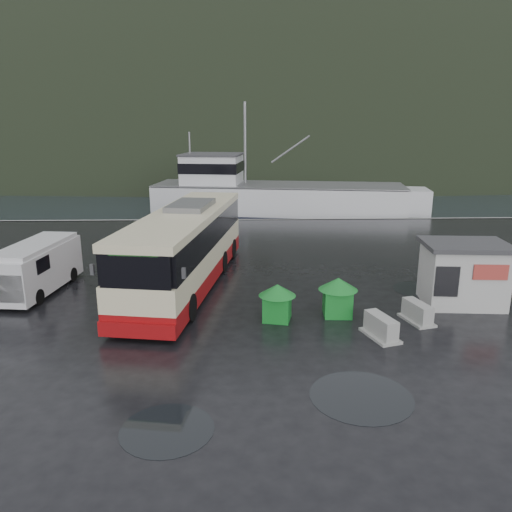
{
  "coord_description": "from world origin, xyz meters",
  "views": [
    {
      "loc": [
        1.28,
        -19.6,
        7.63
      ],
      "look_at": [
        1.95,
        2.37,
        1.7
      ],
      "focal_mm": 35.0,
      "sensor_mm": 36.0,
      "label": 1
    }
  ],
  "objects_px": {
    "coach_bus": "(187,284)",
    "dome_tent": "(150,325)",
    "white_van": "(40,292)",
    "jersey_barrier_b": "(416,321)",
    "jersey_barrier_a": "(380,337)",
    "waste_bin_left": "(277,320)",
    "waste_bin_right": "(337,315)",
    "fishing_trawler": "(278,206)",
    "ticket_kiosk": "(460,304)"
  },
  "relations": [
    {
      "from": "coach_bus",
      "to": "dome_tent",
      "type": "height_order",
      "value": "coach_bus"
    },
    {
      "from": "white_van",
      "to": "jersey_barrier_b",
      "type": "distance_m",
      "value": 16.79
    },
    {
      "from": "coach_bus",
      "to": "jersey_barrier_a",
      "type": "xyz_separation_m",
      "value": [
        7.69,
        -6.39,
        0.0
      ]
    },
    {
      "from": "waste_bin_left",
      "to": "jersey_barrier_a",
      "type": "height_order",
      "value": "waste_bin_left"
    },
    {
      "from": "waste_bin_left",
      "to": "waste_bin_right",
      "type": "distance_m",
      "value": 2.52
    },
    {
      "from": "jersey_barrier_b",
      "to": "fishing_trawler",
      "type": "xyz_separation_m",
      "value": [
        -3.38,
        28.22,
        0.0
      ]
    },
    {
      "from": "waste_bin_left",
      "to": "fishing_trawler",
      "type": "height_order",
      "value": "fishing_trawler"
    },
    {
      "from": "white_van",
      "to": "waste_bin_left",
      "type": "bearing_deg",
      "value": -12.15
    },
    {
      "from": "coach_bus",
      "to": "white_van",
      "type": "bearing_deg",
      "value": -163.5
    },
    {
      "from": "coach_bus",
      "to": "waste_bin_right",
      "type": "relative_size",
      "value": 8.55
    },
    {
      "from": "jersey_barrier_b",
      "to": "waste_bin_left",
      "type": "bearing_deg",
      "value": 176.43
    },
    {
      "from": "jersey_barrier_a",
      "to": "fishing_trawler",
      "type": "relative_size",
      "value": 0.06
    },
    {
      "from": "waste_bin_right",
      "to": "jersey_barrier_b",
      "type": "xyz_separation_m",
      "value": [
        3.02,
        -0.76,
        0.0
      ]
    },
    {
      "from": "coach_bus",
      "to": "ticket_kiosk",
      "type": "xyz_separation_m",
      "value": [
        12.1,
        -3.04,
        0.0
      ]
    },
    {
      "from": "dome_tent",
      "to": "jersey_barrier_a",
      "type": "xyz_separation_m",
      "value": [
        8.65,
        -1.42,
        0.0
      ]
    },
    {
      "from": "white_van",
      "to": "ticket_kiosk",
      "type": "relative_size",
      "value": 1.6
    },
    {
      "from": "waste_bin_left",
      "to": "jersey_barrier_b",
      "type": "bearing_deg",
      "value": -3.57
    },
    {
      "from": "coach_bus",
      "to": "waste_bin_left",
      "type": "relative_size",
      "value": 9.18
    },
    {
      "from": "ticket_kiosk",
      "to": "jersey_barrier_b",
      "type": "height_order",
      "value": "ticket_kiosk"
    },
    {
      "from": "coach_bus",
      "to": "fishing_trawler",
      "type": "distance_m",
      "value": 24.06
    },
    {
      "from": "jersey_barrier_b",
      "to": "fishing_trawler",
      "type": "bearing_deg",
      "value": 96.83
    },
    {
      "from": "white_van",
      "to": "waste_bin_left",
      "type": "relative_size",
      "value": 3.77
    },
    {
      "from": "coach_bus",
      "to": "ticket_kiosk",
      "type": "height_order",
      "value": "coach_bus"
    },
    {
      "from": "waste_bin_left",
      "to": "jersey_barrier_b",
      "type": "height_order",
      "value": "waste_bin_left"
    },
    {
      "from": "dome_tent",
      "to": "jersey_barrier_b",
      "type": "height_order",
      "value": "dome_tent"
    },
    {
      "from": "white_van",
      "to": "ticket_kiosk",
      "type": "xyz_separation_m",
      "value": [
        18.85,
        -2.17,
        0.0
      ]
    },
    {
      "from": "white_van",
      "to": "dome_tent",
      "type": "bearing_deg",
      "value": -28.29
    },
    {
      "from": "waste_bin_right",
      "to": "fishing_trawler",
      "type": "distance_m",
      "value": 27.46
    },
    {
      "from": "coach_bus",
      "to": "jersey_barrier_b",
      "type": "height_order",
      "value": "coach_bus"
    },
    {
      "from": "dome_tent",
      "to": "fishing_trawler",
      "type": "relative_size",
      "value": 0.1
    },
    {
      "from": "dome_tent",
      "to": "fishing_trawler",
      "type": "height_order",
      "value": "fishing_trawler"
    },
    {
      "from": "waste_bin_left",
      "to": "jersey_barrier_a",
      "type": "bearing_deg",
      "value": -25.88
    },
    {
      "from": "white_van",
      "to": "dome_tent",
      "type": "xyz_separation_m",
      "value": [
        5.8,
        -4.1,
        0.0
      ]
    },
    {
      "from": "waste_bin_right",
      "to": "dome_tent",
      "type": "distance_m",
      "value": 7.51
    },
    {
      "from": "coach_bus",
      "to": "dome_tent",
      "type": "bearing_deg",
      "value": -91.67
    },
    {
      "from": "waste_bin_left",
      "to": "ticket_kiosk",
      "type": "distance_m",
      "value": 8.22
    },
    {
      "from": "waste_bin_right",
      "to": "dome_tent",
      "type": "bearing_deg",
      "value": -174.07
    },
    {
      "from": "jersey_barrier_b",
      "to": "coach_bus",
      "type": "bearing_deg",
      "value": 152.56
    },
    {
      "from": "white_van",
      "to": "jersey_barrier_a",
      "type": "xyz_separation_m",
      "value": [
        14.45,
        -5.52,
        0.0
      ]
    },
    {
      "from": "coach_bus",
      "to": "waste_bin_right",
      "type": "bearing_deg",
      "value": -23.59
    },
    {
      "from": "ticket_kiosk",
      "to": "jersey_barrier_a",
      "type": "distance_m",
      "value": 5.53
    },
    {
      "from": "waste_bin_right",
      "to": "jersey_barrier_b",
      "type": "height_order",
      "value": "waste_bin_right"
    },
    {
      "from": "white_van",
      "to": "jersey_barrier_b",
      "type": "height_order",
      "value": "white_van"
    },
    {
      "from": "waste_bin_left",
      "to": "dome_tent",
      "type": "distance_m",
      "value": 5.0
    },
    {
      "from": "waste_bin_left",
      "to": "dome_tent",
      "type": "height_order",
      "value": "waste_bin_left"
    },
    {
      "from": "waste_bin_left",
      "to": "waste_bin_right",
      "type": "relative_size",
      "value": 0.93
    },
    {
      "from": "white_van",
      "to": "dome_tent",
      "type": "height_order",
      "value": "white_van"
    },
    {
      "from": "coach_bus",
      "to": "fishing_trawler",
      "type": "bearing_deg",
      "value": 84.37
    },
    {
      "from": "waste_bin_right",
      "to": "dome_tent",
      "type": "height_order",
      "value": "waste_bin_right"
    },
    {
      "from": "coach_bus",
      "to": "jersey_barrier_b",
      "type": "xyz_separation_m",
      "value": [
        9.54,
        -4.95,
        0.0
      ]
    }
  ]
}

